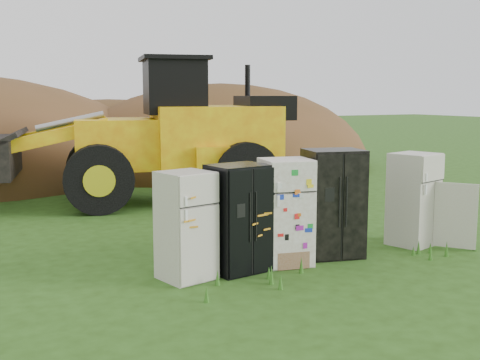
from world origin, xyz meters
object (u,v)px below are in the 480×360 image
object	(u,v)px
fridge_dark_mid	(333,203)
wheel_loader	(138,130)
fridge_leftmost	(186,226)
fridge_open_door	(414,199)
fridge_sticker	(286,212)
fridge_black_side	(238,218)

from	to	relation	value
fridge_dark_mid	wheel_loader	world-z (taller)	wheel_loader
fridge_leftmost	wheel_loader	distance (m)	7.13
fridge_open_door	wheel_loader	xyz separation A→B (m)	(-3.24, 6.89, 1.06)
fridge_sticker	fridge_dark_mid	distance (m)	1.04
fridge_black_side	fridge_dark_mid	distance (m)	1.95
fridge_leftmost	fridge_dark_mid	bearing A→B (deg)	-11.05
fridge_black_side	fridge_sticker	distance (m)	0.91
fridge_open_door	wheel_loader	distance (m)	7.69
fridge_sticker	fridge_black_side	bearing A→B (deg)	-168.63
fridge_leftmost	fridge_black_side	world-z (taller)	fridge_black_side
fridge_sticker	wheel_loader	xyz separation A→B (m)	(-0.33, 6.90, 1.04)
fridge_open_door	fridge_sticker	bearing A→B (deg)	164.54
wheel_loader	fridge_leftmost	bearing A→B (deg)	-89.10
fridge_black_side	fridge_dark_mid	world-z (taller)	fridge_dark_mid
fridge_dark_mid	fridge_open_door	world-z (taller)	fridge_dark_mid
fridge_sticker	fridge_open_door	world-z (taller)	fridge_sticker
fridge_leftmost	wheel_loader	xyz separation A→B (m)	(1.52, 6.88, 1.10)
fridge_leftmost	fridge_sticker	distance (m)	1.84
fridge_open_door	wheel_loader	world-z (taller)	wheel_loader
fridge_sticker	wheel_loader	world-z (taller)	wheel_loader
fridge_black_side	fridge_leftmost	bearing A→B (deg)	171.83
fridge_black_side	fridge_dark_mid	bearing A→B (deg)	-6.56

